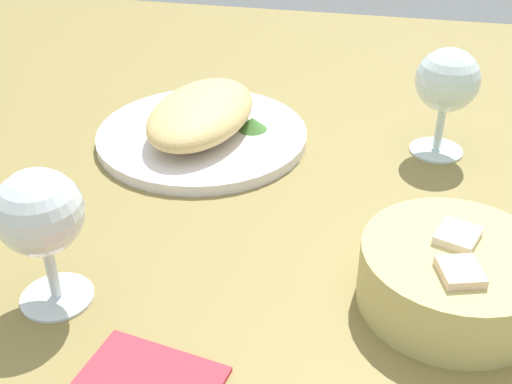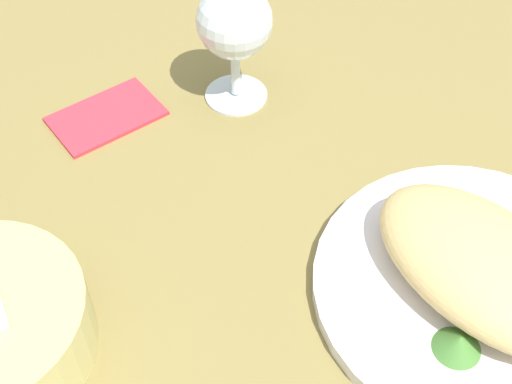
{
  "view_description": "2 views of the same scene",
  "coord_description": "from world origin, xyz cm",
  "px_view_note": "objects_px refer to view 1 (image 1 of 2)",
  "views": [
    {
      "loc": [
        58.96,
        12.55,
        40.6
      ],
      "look_at": [
        5.77,
        1.46,
        5.69
      ],
      "focal_mm": 46.36,
      "sensor_mm": 36.0,
      "label": 1
    },
    {
      "loc": [
        -22.32,
        26.58,
        49.38
      ],
      "look_at": [
        4.73,
        -2.78,
        4.5
      ],
      "focal_mm": 49.47,
      "sensor_mm": 36.0,
      "label": 2
    }
  ],
  "objects_px": {
    "plate": "(202,136)",
    "folded_napkin": "(150,378)",
    "bread_basket": "(453,276)",
    "wine_glass_near": "(40,218)",
    "wine_glass_far": "(447,85)"
  },
  "relations": [
    {
      "from": "wine_glass_far",
      "to": "folded_napkin",
      "type": "relative_size",
      "value": 1.22
    },
    {
      "from": "bread_basket",
      "to": "folded_napkin",
      "type": "distance_m",
      "value": 0.27
    },
    {
      "from": "wine_glass_far",
      "to": "folded_napkin",
      "type": "height_order",
      "value": "wine_glass_far"
    },
    {
      "from": "bread_basket",
      "to": "wine_glass_far",
      "type": "relative_size",
      "value": 1.23
    },
    {
      "from": "plate",
      "to": "folded_napkin",
      "type": "distance_m",
      "value": 0.4
    },
    {
      "from": "plate",
      "to": "bread_basket",
      "type": "relative_size",
      "value": 1.63
    },
    {
      "from": "plate",
      "to": "wine_glass_far",
      "type": "relative_size",
      "value": 2.01
    },
    {
      "from": "bread_basket",
      "to": "wine_glass_near",
      "type": "bearing_deg",
      "value": -78.99
    },
    {
      "from": "bread_basket",
      "to": "wine_glass_near",
      "type": "distance_m",
      "value": 0.36
    },
    {
      "from": "bread_basket",
      "to": "plate",
      "type": "bearing_deg",
      "value": -129.86
    },
    {
      "from": "wine_glass_near",
      "to": "wine_glass_far",
      "type": "distance_m",
      "value": 0.49
    },
    {
      "from": "plate",
      "to": "folded_napkin",
      "type": "xyz_separation_m",
      "value": [
        0.39,
        0.07,
        -0.0
      ]
    },
    {
      "from": "folded_napkin",
      "to": "wine_glass_near",
      "type": "bearing_deg",
      "value": 157.46
    },
    {
      "from": "plate",
      "to": "wine_glass_near",
      "type": "height_order",
      "value": "wine_glass_near"
    },
    {
      "from": "folded_napkin",
      "to": "plate",
      "type": "bearing_deg",
      "value": 110.38
    }
  ]
}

